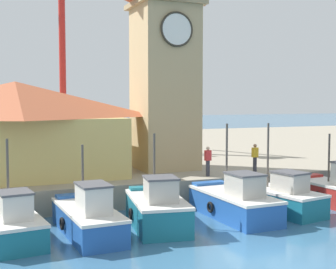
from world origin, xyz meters
name	(u,v)px	position (x,y,z in m)	size (l,w,h in m)	color
ground_plane	(270,261)	(0.00, 0.00, 0.00)	(300.00, 300.00, 0.00)	#386689
quay_wharf	(83,154)	(0.00, 28.88, 0.62)	(120.00, 40.00, 1.24)	#9E937F
fishing_boat_left_inner	(12,224)	(-7.76, 5.58, 0.69)	(2.32, 4.63, 3.88)	#196B7F
fishing_boat_mid_left	(88,217)	(-4.90, 5.34, 0.73)	(2.07, 5.31, 3.56)	#2356A8
fishing_boat_center	(157,209)	(-1.96, 5.31, 0.79)	(2.78, 4.72, 3.95)	#196B7F
fishing_boat_mid_right	(234,202)	(1.90, 5.49, 0.75)	(2.23, 5.27, 4.29)	#2356A8
fishing_boat_right_inner	(277,197)	(4.41, 5.72, 0.71)	(2.75, 5.16, 4.26)	#196B7F
clock_tower	(165,61)	(1.72, 13.43, 7.73)	(3.89, 3.89, 13.95)	tan
warehouse_left	(16,129)	(-6.92, 13.31, 3.87)	(11.41, 6.29, 5.14)	tan
port_crane_far	(62,65)	(-1.89, 27.74, 8.40)	(2.32, 7.21, 19.15)	maroon
dock_worker_near_tower	(255,157)	(6.01, 10.14, 2.08)	(0.34, 0.22, 1.62)	#33333D
dock_worker_along_quay	(208,161)	(2.78, 9.83, 2.08)	(0.34, 0.22, 1.62)	#33333D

